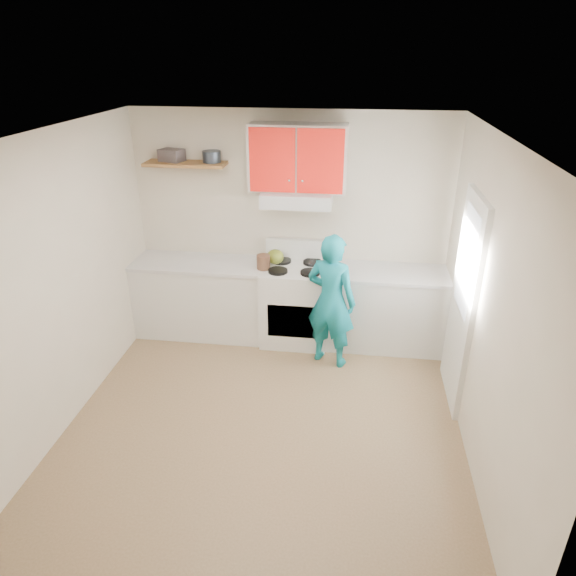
# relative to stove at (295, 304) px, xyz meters

# --- Properties ---
(floor) EXTENTS (3.80, 3.80, 0.00)m
(floor) POSITION_rel_stove_xyz_m (-0.10, -1.57, -0.46)
(floor) COLOR brown
(floor) RESTS_ON ground
(ceiling) EXTENTS (3.60, 3.80, 0.04)m
(ceiling) POSITION_rel_stove_xyz_m (-0.10, -1.57, 2.14)
(ceiling) COLOR white
(ceiling) RESTS_ON floor
(back_wall) EXTENTS (3.60, 0.04, 2.60)m
(back_wall) POSITION_rel_stove_xyz_m (-0.10, 0.32, 0.84)
(back_wall) COLOR beige
(back_wall) RESTS_ON floor
(front_wall) EXTENTS (3.60, 0.04, 2.60)m
(front_wall) POSITION_rel_stove_xyz_m (-0.10, -3.47, 0.84)
(front_wall) COLOR beige
(front_wall) RESTS_ON floor
(left_wall) EXTENTS (0.04, 3.80, 2.60)m
(left_wall) POSITION_rel_stove_xyz_m (-1.90, -1.57, 0.84)
(left_wall) COLOR beige
(left_wall) RESTS_ON floor
(right_wall) EXTENTS (0.04, 3.80, 2.60)m
(right_wall) POSITION_rel_stove_xyz_m (1.70, -1.57, 0.84)
(right_wall) COLOR beige
(right_wall) RESTS_ON floor
(door) EXTENTS (0.05, 0.85, 2.05)m
(door) POSITION_rel_stove_xyz_m (1.68, -0.88, 0.56)
(door) COLOR white
(door) RESTS_ON floor
(door_glass) EXTENTS (0.01, 0.55, 0.95)m
(door_glass) POSITION_rel_stove_xyz_m (1.65, -0.88, 0.99)
(door_glass) COLOR white
(door_glass) RESTS_ON door
(counter_left) EXTENTS (1.52, 0.60, 0.90)m
(counter_left) POSITION_rel_stove_xyz_m (-1.14, 0.02, -0.01)
(counter_left) COLOR silver
(counter_left) RESTS_ON floor
(counter_right) EXTENTS (1.32, 0.60, 0.90)m
(counter_right) POSITION_rel_stove_xyz_m (1.04, 0.02, -0.01)
(counter_right) COLOR silver
(counter_right) RESTS_ON floor
(stove) EXTENTS (0.76, 0.65, 0.92)m
(stove) POSITION_rel_stove_xyz_m (0.00, 0.00, 0.00)
(stove) COLOR white
(stove) RESTS_ON floor
(range_hood) EXTENTS (0.76, 0.44, 0.15)m
(range_hood) POSITION_rel_stove_xyz_m (0.00, 0.10, 1.24)
(range_hood) COLOR silver
(range_hood) RESTS_ON back_wall
(upper_cabinets) EXTENTS (1.02, 0.33, 0.70)m
(upper_cabinets) POSITION_rel_stove_xyz_m (0.00, 0.16, 1.66)
(upper_cabinets) COLOR red
(upper_cabinets) RESTS_ON back_wall
(shelf) EXTENTS (0.90, 0.30, 0.04)m
(shelf) POSITION_rel_stove_xyz_m (-1.25, 0.18, 1.56)
(shelf) COLOR brown
(shelf) RESTS_ON back_wall
(books) EXTENTS (0.30, 0.25, 0.13)m
(books) POSITION_rel_stove_xyz_m (-1.41, 0.21, 1.64)
(books) COLOR #443C3F
(books) RESTS_ON shelf
(tin) EXTENTS (0.21, 0.21, 0.12)m
(tin) POSITION_rel_stove_xyz_m (-0.96, 0.21, 1.64)
(tin) COLOR #333D4C
(tin) RESTS_ON shelf
(kettle) EXTENTS (0.26, 0.26, 0.17)m
(kettle) POSITION_rel_stove_xyz_m (-0.25, 0.09, 0.54)
(kettle) COLOR #626F1F
(kettle) RESTS_ON stove
(crock) EXTENTS (0.17, 0.17, 0.18)m
(crock) POSITION_rel_stove_xyz_m (-0.36, -0.07, 0.53)
(crock) COLOR #4F3222
(crock) RESTS_ON counter_left
(cutting_board) EXTENTS (0.34, 0.28, 0.02)m
(cutting_board) POSITION_rel_stove_xyz_m (0.76, -0.06, 0.45)
(cutting_board) COLOR olive
(cutting_board) RESTS_ON counter_right
(silicone_mat) EXTENTS (0.39, 0.35, 0.01)m
(silicone_mat) POSITION_rel_stove_xyz_m (1.44, -0.05, 0.44)
(silicone_mat) COLOR red
(silicone_mat) RESTS_ON counter_right
(person) EXTENTS (0.64, 0.53, 1.49)m
(person) POSITION_rel_stove_xyz_m (0.43, -0.44, 0.29)
(person) COLOR #0E7383
(person) RESTS_ON floor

